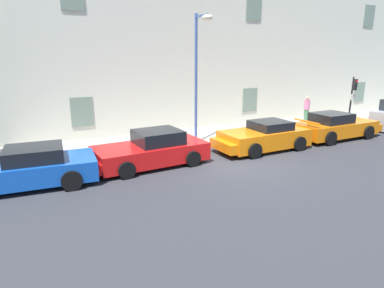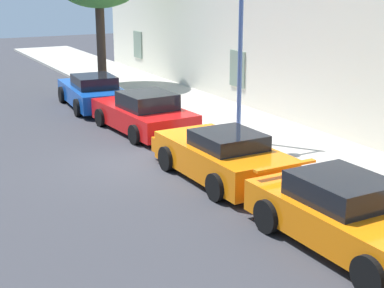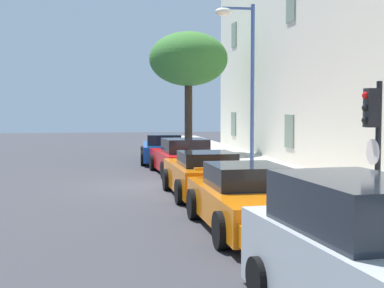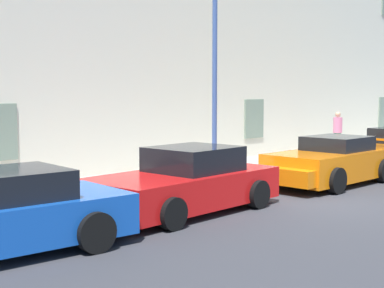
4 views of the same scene
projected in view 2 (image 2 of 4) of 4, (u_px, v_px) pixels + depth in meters
The scene contains 7 objects.
ground_plane at pixel (142, 163), 16.90m from camera, with size 80.00×80.00×0.00m, color #333338.
sidewalk at pixel (271, 140), 19.01m from camera, with size 60.00×4.12×0.14m, color #A8A399.
sportscar_red_lead at pixel (92, 92), 24.29m from camera, with size 5.23×2.46×1.39m.
sportscar_yellow_flank at pixel (141, 113), 20.45m from camera, with size 5.06×2.48×1.43m.
sportscar_white_middle at pixel (218, 155), 15.57m from camera, with size 4.68×2.22×1.36m.
sportscar_tail_end at pixel (358, 222), 11.22m from camera, with size 5.13×2.25×1.42m.
street_lamp at pixel (230, 9), 17.39m from camera, with size 0.44×1.42×6.13m.
Camera 2 is at (14.86, -6.35, 5.21)m, focal length 53.78 mm.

